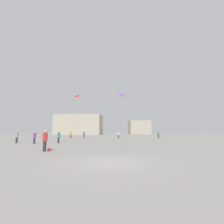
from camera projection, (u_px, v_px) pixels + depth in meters
ground_plane at (111, 162)px, 7.94m from camera, size 300.00×300.00×0.00m
person_in_red at (46, 139)px, 12.48m from camera, size 0.38×0.38×1.74m
person_in_blue at (84, 134)px, 38.15m from camera, size 0.39×0.39×1.79m
person_in_teal at (59, 136)px, 21.21m from camera, size 0.38×0.38×1.72m
person_in_green at (159, 134)px, 36.89m from camera, size 0.40×0.40×1.84m
person_in_orange at (72, 134)px, 36.91m from camera, size 0.38×0.38×1.72m
person_in_grey at (18, 136)px, 21.44m from camera, size 0.37×0.37×1.68m
person_in_purple at (35, 137)px, 20.11m from camera, size 0.36×0.36×1.64m
person_in_white at (119, 134)px, 36.93m from camera, size 0.39×0.39×1.78m
kite_violet_delta at (122, 95)px, 31.27m from camera, size 1.75×7.72×8.20m
kite_crimson_delta at (78, 97)px, 46.99m from camera, size 4.61×8.11×11.67m
kite_magenta_delta at (99, 100)px, 43.89m from camera, size 3.69×5.22×9.93m
building_left_hall at (80, 125)px, 88.23m from camera, size 26.64×15.88×11.13m
building_centre_hall at (140, 128)px, 94.45m from camera, size 12.72×11.71×8.27m
handbag_beside_flyer at (50, 150)px, 12.47m from camera, size 0.33×0.32×0.24m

